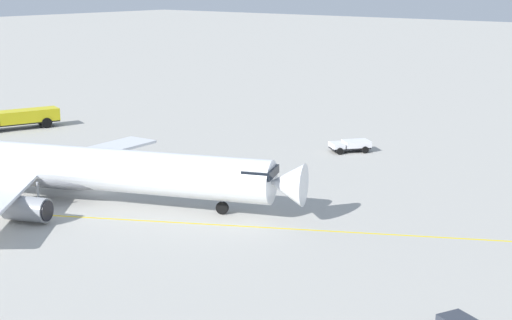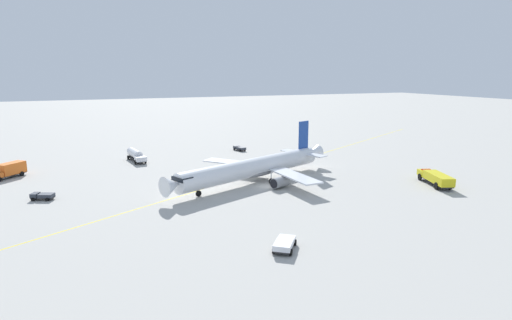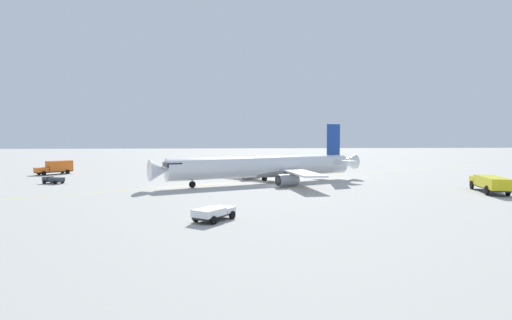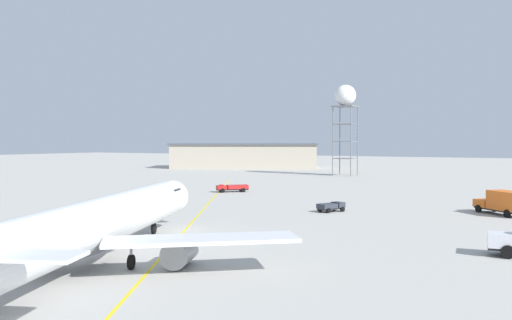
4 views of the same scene
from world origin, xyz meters
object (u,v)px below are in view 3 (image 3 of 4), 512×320
object	(u,v)px
baggage_truck_truck	(53,180)
pushback_tug_truck	(213,213)
fire_tender_truck	(490,183)
airliner_main	(267,167)
catering_truck_truck	(56,167)
baggage_truck_truck_extra	(285,166)
fuel_tanker_truck	(177,165)

from	to	relation	value
baggage_truck_truck	pushback_tug_truck	bearing A→B (deg)	154.20
fire_tender_truck	pushback_tug_truck	bearing A→B (deg)	130.67
pushback_tug_truck	airliner_main	bearing A→B (deg)	21.26
pushback_tug_truck	catering_truck_truck	world-z (taller)	catering_truck_truck
baggage_truck_truck	baggage_truck_truck_extra	xyz separation A→B (m)	(48.54, 30.90, 0.00)
airliner_main	catering_truck_truck	world-z (taller)	airliner_main
pushback_tug_truck	baggage_truck_truck_extra	bearing A→B (deg)	21.70
pushback_tug_truck	fuel_tanker_truck	size ratio (longest dim) A/B	0.49
airliner_main	baggage_truck_truck	size ratio (longest dim) A/B	9.91
airliner_main	fuel_tanker_truck	world-z (taller)	airliner_main
baggage_truck_truck	airliner_main	bearing A→B (deg)	-160.30
pushback_tug_truck	fuel_tanker_truck	distance (m)	63.82
airliner_main	baggage_truck_truck	world-z (taller)	airliner_main
fire_tender_truck	catering_truck_truck	distance (m)	88.14
catering_truck_truck	airliner_main	bearing A→B (deg)	106.70
airliner_main	baggage_truck_truck	xyz separation A→B (m)	(-39.08, 3.20, -2.24)
fire_tender_truck	baggage_truck_truck	world-z (taller)	fire_tender_truck
fire_tender_truck	airliner_main	bearing A→B (deg)	82.64
fire_tender_truck	fuel_tanker_truck	xyz separation A→B (m)	(-51.69, 46.83, 0.05)
fire_tender_truck	catering_truck_truck	xyz separation A→B (m)	(-78.68, 39.72, 0.12)
fire_tender_truck	baggage_truck_truck	xyz separation A→B (m)	(-71.08, 19.32, -0.83)
fire_tender_truck	baggage_truck_truck_extra	xyz separation A→B (m)	(-22.54, 50.22, -0.82)
pushback_tug_truck	catering_truck_truck	distance (m)	67.13
catering_truck_truck	baggage_truck_truck_extra	size ratio (longest dim) A/B	1.68
fire_tender_truck	fuel_tanker_truck	bearing A→B (deg)	67.21
catering_truck_truck	pushback_tug_truck	bearing A→B (deg)	77.16
pushback_tug_truck	fire_tender_truck	xyz separation A→B (m)	(41.49, 16.17, 0.74)
catering_truck_truck	fuel_tanker_truck	size ratio (longest dim) A/B	0.74
fuel_tanker_truck	baggage_truck_truck	world-z (taller)	fuel_tanker_truck
baggage_truck_truck	baggage_truck_truck_extra	world-z (taller)	same
pushback_tug_truck	baggage_truck_truck	distance (m)	46.21
airliner_main	fire_tender_truck	world-z (taller)	airliner_main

